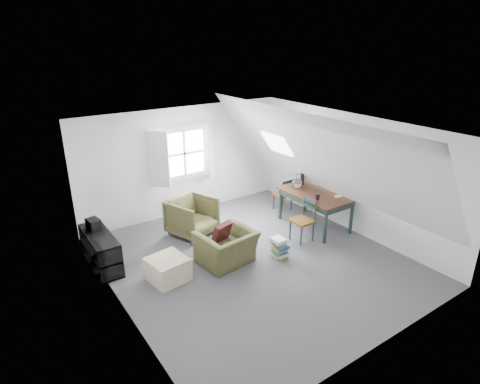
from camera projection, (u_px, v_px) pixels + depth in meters
floor at (254, 260)px, 7.55m from camera, size 5.50×5.50×0.00m
ceiling at (256, 130)px, 6.63m from camera, size 5.50×5.50×0.00m
wall_back at (184, 161)px, 9.20m from camera, size 5.00×0.00×5.00m
wall_front at (386, 269)px, 4.98m from camera, size 5.00×0.00×5.00m
wall_left at (116, 237)px, 5.77m from camera, size 0.00×5.50×5.50m
wall_right at (351, 173)px, 8.41m from camera, size 0.00×5.50×5.50m
slope_left at (173, 189)px, 6.08m from camera, size 3.19×5.50×4.48m
slope_right at (320, 157)px, 7.71m from camera, size 3.19×5.50×4.48m
dormer_window at (185, 154)px, 9.07m from camera, size 1.71×0.35×1.30m
skylight at (277, 144)px, 8.72m from camera, size 0.35×0.75×0.47m
armchair_near at (227, 262)px, 7.49m from camera, size 1.06×0.96×0.63m
armchair_far at (193, 233)px, 8.57m from camera, size 1.10×1.11×0.80m
throw_pillow at (222, 232)px, 7.40m from camera, size 0.43×0.31×0.40m
ottoman at (168, 269)px, 6.90m from camera, size 0.69×0.69×0.41m
dining_table at (316, 197)px, 8.68m from camera, size 0.94×1.57×0.79m
demijohn at (297, 183)px, 8.86m from camera, size 0.22×0.22×0.31m
vase_twigs at (302, 178)px, 9.06m from camera, size 0.09×0.10×0.69m
cup at (317, 200)px, 8.28m from camera, size 0.13×0.13×0.10m
paper_box at (338, 196)px, 8.39m from camera, size 0.13×0.10×0.04m
dining_chair_far at (284, 194)px, 9.58m from camera, size 0.37×0.37×0.80m
dining_chair_near at (304, 220)px, 8.16m from camera, size 0.41×0.41×0.87m
media_shelf at (102, 253)px, 7.25m from camera, size 0.42×1.25×0.64m
electronics_box at (94, 225)px, 7.31m from camera, size 0.24×0.30×0.22m
magazine_stack at (279, 248)px, 7.61m from camera, size 0.29×0.34×0.39m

